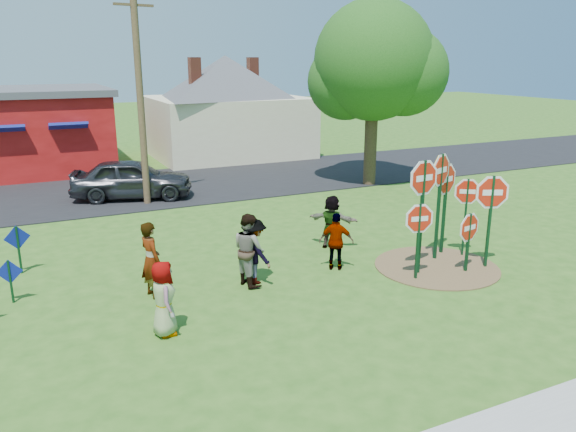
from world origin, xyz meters
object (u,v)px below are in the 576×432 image
stop_sign_d (446,186)px  utility_pole (140,89)px  person_b (151,260)px  stop_sign_a (419,225)px  person_a (164,299)px  leafy_tree (376,67)px  stop_sign_b (440,180)px  stop_sign_c (467,199)px  suv (132,179)px

stop_sign_d → utility_pole: bearing=107.3°
person_b → stop_sign_a: bearing=-120.9°
person_a → leafy_tree: leafy_tree is taller
stop_sign_b → person_a: 7.84m
stop_sign_a → stop_sign_b: stop_sign_b is taller
stop_sign_b → stop_sign_c: stop_sign_b is taller
stop_sign_b → stop_sign_c: (0.87, -0.10, -0.60)m
stop_sign_b → stop_sign_d: bearing=10.4°
person_a → suv: size_ratio=0.34×
stop_sign_d → stop_sign_c: bearing=-64.2°
stop_sign_a → stop_sign_b: bearing=45.9°
stop_sign_b → person_b: bearing=151.0°
person_a → person_b: bearing=-3.8°
stop_sign_c → stop_sign_d: (-0.39, 0.41, 0.31)m
stop_sign_a → stop_sign_b: size_ratio=0.67×
leafy_tree → stop_sign_d: bearing=-111.1°
stop_sign_a → person_a: size_ratio=1.35×
stop_sign_b → suv: 12.12m
stop_sign_b → utility_pole: (-5.77, 9.38, 2.00)m
stop_sign_c → leafy_tree: size_ratio=0.30×
stop_sign_b → suv: (-6.10, 10.37, -1.39)m
stop_sign_a → suv: bearing=124.4°
stop_sign_a → leafy_tree: 11.36m
stop_sign_b → person_b: stop_sign_b is taller
stop_sign_d → person_b: 8.01m
person_b → stop_sign_c: bearing=-111.1°
person_b → leafy_tree: size_ratio=0.23×
person_a → suv: bearing=-5.9°
stop_sign_c → stop_sign_d: bearing=166.4°
stop_sign_c → person_a: stop_sign_c is taller
stop_sign_a → utility_pole: bearing=124.8°
leafy_tree → person_a: bearing=-139.3°
utility_pole → stop_sign_a: bearing=-66.9°
leafy_tree → stop_sign_a: bearing=-117.9°
person_b → leafy_tree: (11.14, 7.78, 4.02)m
stop_sign_c → leafy_tree: (2.83, 8.72, 3.30)m
stop_sign_b → person_a: bearing=165.8°
person_a → person_b: 1.97m
stop_sign_d → utility_pole: size_ratio=0.34×
person_b → suv: size_ratio=0.39×
person_b → utility_pole: utility_pole is taller
stop_sign_b → stop_sign_a: bearing=-168.2°
stop_sign_d → person_b: bearing=158.9°
stop_sign_d → suv: size_ratio=0.60×
utility_pole → leafy_tree: 9.52m
stop_sign_b → stop_sign_d: size_ratio=1.13×
person_b → suv: (1.34, 9.53, -0.08)m
stop_sign_a → leafy_tree: leafy_tree is taller
stop_sign_b → person_a: (-7.62, -1.11, -1.44)m
person_b → utility_pole: size_ratio=0.22×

